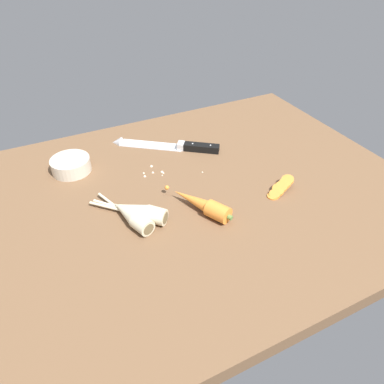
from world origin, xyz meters
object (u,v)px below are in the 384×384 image
chefs_knife (163,145)px  parsnip_front (140,212)px  prep_bowl (71,165)px  whole_carrot (202,204)px  parsnip_mid_left (141,211)px  carrot_slice_stack (281,188)px  parsnip_mid_right (131,216)px

chefs_knife → parsnip_front: parsnip_front is taller
prep_bowl → chefs_knife: bearing=1.4°
whole_carrot → parsnip_mid_left: whole_carrot is taller
whole_carrot → prep_bowl: (-25.43, 32.15, 0.05)cm
whole_carrot → carrot_slice_stack: size_ratio=1.98×
parsnip_mid_right → whole_carrot: bearing=-12.4°
chefs_knife → prep_bowl: bearing=-178.6°
prep_bowl → parsnip_front: bearing=-69.1°
chefs_knife → carrot_slice_stack: bearing=-61.4°
chefs_knife → parsnip_front: 33.84cm
parsnip_mid_left → parsnip_mid_right: bearing=-165.2°
parsnip_front → parsnip_mid_right: (-2.32, -0.41, 0.00)cm
parsnip_front → prep_bowl: (-10.70, 27.98, 0.17)cm
whole_carrot → parsnip_mid_right: 17.47cm
parsnip_mid_left → parsnip_mid_right: same height
carrot_slice_stack → prep_bowl: size_ratio=0.86×
parsnip_mid_right → prep_bowl: 29.60cm
carrot_slice_stack → parsnip_mid_right: bearing=171.4°
parsnip_mid_left → prep_bowl: bearing=111.8°
parsnip_mid_left → whole_carrot: bearing=-17.3°
parsnip_front → parsnip_mid_left: (0.37, 0.30, 0.00)cm
chefs_knife → parsnip_mid_left: 33.39cm
chefs_knife → parsnip_mid_left: size_ratio=1.83×
chefs_knife → whole_carrot: (-3.18, -32.84, 1.45)cm
parsnip_mid_left → carrot_slice_stack: bearing=-10.3°
parsnip_mid_right → carrot_slice_stack: bearing=-8.6°
parsnip_mid_left → parsnip_mid_right: (-2.70, -0.71, -0.00)cm
whole_carrot → parsnip_front: (-14.74, 4.16, -0.12)cm
whole_carrot → parsnip_front: whole_carrot is taller
parsnip_mid_left → prep_bowl: (-11.07, 27.68, 0.17)cm
prep_bowl → parsnip_mid_right: bearing=-73.6°
parsnip_mid_right → prep_bowl: size_ratio=1.79×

